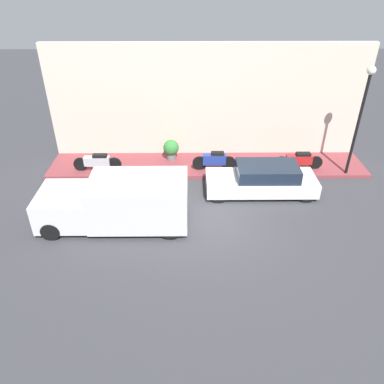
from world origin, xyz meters
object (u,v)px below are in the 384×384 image
at_px(delivery_van, 116,202).
at_px(streetlamp, 363,105).
at_px(potted_plant, 171,149).
at_px(parked_car, 263,180).
at_px(scooter_silver, 97,162).
at_px(motorcycle_red, 299,160).
at_px(motorcycle_blue, 214,160).

height_order(delivery_van, streetlamp, streetlamp).
bearing_deg(delivery_van, potted_plant, -20.20).
bearing_deg(parked_car, scooter_silver, 76.59).
relative_size(motorcycle_red, scooter_silver, 1.01).
bearing_deg(motorcycle_red, delivery_van, 116.81).
distance_m(scooter_silver, potted_plant, 3.34).
distance_m(delivery_van, motorcycle_blue, 5.20).
bearing_deg(streetlamp, potted_plant, 80.02).
relative_size(parked_car, motorcycle_blue, 2.31).
distance_m(parked_car, scooter_silver, 7.13).
bearing_deg(potted_plant, motorcycle_blue, -117.15).
relative_size(scooter_silver, potted_plant, 2.20).
xyz_separation_m(parked_car, delivery_van, (-2.00, 5.48, 0.30)).
distance_m(parked_car, potted_plant, 4.62).
height_order(parked_car, motorcycle_blue, parked_car).
distance_m(parked_car, motorcycle_red, 2.58).
bearing_deg(potted_plant, motorcycle_red, -99.48).
xyz_separation_m(parked_car, streetlamp, (1.33, -3.91, 2.59)).
relative_size(delivery_van, scooter_silver, 2.48).
height_order(parked_car, scooter_silver, parked_car).
bearing_deg(potted_plant, streetlamp, -99.98).
distance_m(streetlamp, potted_plant, 8.18).
relative_size(motorcycle_red, streetlamp, 0.46).
bearing_deg(scooter_silver, potted_plant, -72.05).
height_order(delivery_van, motorcycle_red, delivery_van).
height_order(streetlamp, potted_plant, streetlamp).
relative_size(delivery_van, streetlamp, 1.13).
xyz_separation_m(parked_car, potted_plant, (2.68, 3.76, 0.08)).
relative_size(motorcycle_blue, potted_plant, 2.00).
relative_size(parked_car, potted_plant, 4.61).
bearing_deg(parked_car, motorcycle_blue, 47.17).
bearing_deg(motorcycle_red, streetlamp, -101.40).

